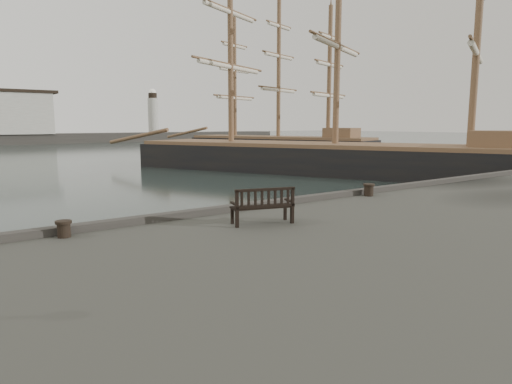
% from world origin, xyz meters
% --- Properties ---
extents(ground, '(400.00, 400.00, 0.00)m').
position_xyz_m(ground, '(0.00, 0.00, 0.00)').
color(ground, black).
rests_on(ground, ground).
extents(bench, '(1.62, 0.95, 0.88)m').
position_xyz_m(bench, '(-0.16, -1.96, 1.84)').
color(bench, black).
rests_on(bench, quay).
extents(bollard_left, '(0.40, 0.40, 0.37)m').
position_xyz_m(bollard_left, '(-4.46, -0.50, 1.74)').
color(bollard_left, black).
rests_on(bollard_left, quay).
extents(bollard_right, '(0.47, 0.47, 0.42)m').
position_xyz_m(bollard_right, '(5.43, -0.57, 1.77)').
color(bollard_right, black).
rests_on(bollard_right, quay).
extents(tall_ship_main, '(21.47, 35.35, 26.74)m').
position_xyz_m(tall_ship_main, '(20.40, 15.56, 0.69)').
color(tall_ship_main, black).
rests_on(tall_ship_main, ground).
extents(tall_ship_far, '(12.88, 25.51, 21.50)m').
position_xyz_m(tall_ship_far, '(29.97, 34.82, 0.73)').
color(tall_ship_far, black).
rests_on(tall_ship_far, ground).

